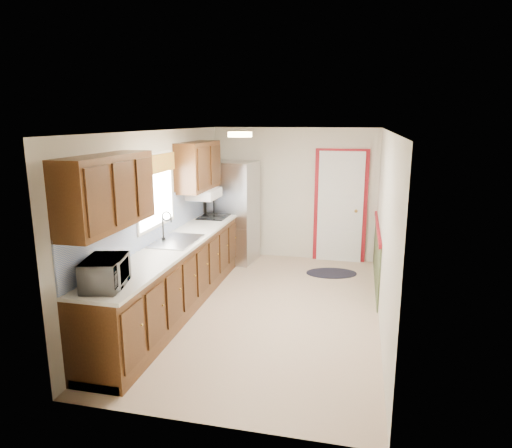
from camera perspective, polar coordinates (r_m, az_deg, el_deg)
The scene contains 8 objects.
room_shell at distance 6.00m, azimuth 1.32°, elevation 0.02°, with size 3.20×5.20×2.52m.
kitchen_run at distance 6.19m, azimuth -10.55°, elevation -3.52°, with size 0.63×4.00×2.20m.
back_wall_trim at distance 8.11m, azimuth 11.39°, elevation 0.94°, with size 1.12×2.30×2.08m.
ceiling_fixture at distance 5.72m, azimuth -2.03°, elevation 11.13°, with size 0.30×0.30×0.06m, color #FFD88C.
microwave at distance 4.68m, azimuth -18.36°, elevation -5.43°, with size 0.53×0.29×0.36m, color white.
refrigerator at distance 8.24m, azimuth -2.77°, elevation 1.51°, with size 0.83×0.80×1.81m.
rug at distance 7.85m, azimuth 9.42°, elevation -6.07°, with size 0.85×0.55×0.01m, color black.
cooktop at distance 7.67m, azimuth -5.30°, elevation 0.93°, with size 0.45×0.54×0.02m, color black.
Camera 1 is at (1.17, -5.72, 2.55)m, focal length 32.00 mm.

